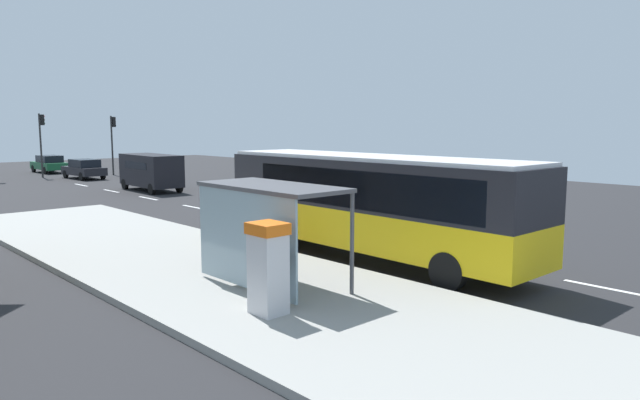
# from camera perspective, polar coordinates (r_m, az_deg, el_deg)

# --- Properties ---
(ground_plane) EXTENTS (56.00, 92.00, 0.04)m
(ground_plane) POSITION_cam_1_polar(r_m,az_deg,el_deg) (29.66, -12.75, -0.81)
(ground_plane) COLOR #262628
(sidewalk_platform) EXTENTS (6.20, 30.00, 0.18)m
(sidewalk_platform) POSITION_cam_1_polar(r_m,az_deg,el_deg) (16.29, -10.75, -7.05)
(sidewalk_platform) COLOR #999993
(sidewalk_platform) RESTS_ON ground
(lane_stripe_seg_0) EXTENTS (0.16, 2.20, 0.01)m
(lane_stripe_seg_0) POSITION_cam_1_polar(r_m,az_deg,el_deg) (16.49, 26.57, -7.85)
(lane_stripe_seg_0) COLOR silver
(lane_stripe_seg_0) RESTS_ON ground
(lane_stripe_seg_1) EXTENTS (0.16, 2.20, 0.01)m
(lane_stripe_seg_1) POSITION_cam_1_polar(r_m,az_deg,el_deg) (18.72, 12.04, -5.46)
(lane_stripe_seg_1) COLOR silver
(lane_stripe_seg_1) RESTS_ON ground
(lane_stripe_seg_2) EXTENTS (0.16, 2.20, 0.01)m
(lane_stripe_seg_2) POSITION_cam_1_polar(r_m,az_deg,el_deg) (21.89, 1.24, -3.43)
(lane_stripe_seg_2) COLOR silver
(lane_stripe_seg_2) RESTS_ON ground
(lane_stripe_seg_3) EXTENTS (0.16, 2.20, 0.01)m
(lane_stripe_seg_3) POSITION_cam_1_polar(r_m,az_deg,el_deg) (25.65, -6.59, -1.88)
(lane_stripe_seg_3) COLOR silver
(lane_stripe_seg_3) RESTS_ON ground
(lane_stripe_seg_4) EXTENTS (0.16, 2.20, 0.01)m
(lane_stripe_seg_4) POSITION_cam_1_polar(r_m,az_deg,el_deg) (29.78, -12.33, -0.72)
(lane_stripe_seg_4) COLOR silver
(lane_stripe_seg_4) RESTS_ON ground
(lane_stripe_seg_5) EXTENTS (0.16, 2.20, 0.01)m
(lane_stripe_seg_5) POSITION_cam_1_polar(r_m,az_deg,el_deg) (34.14, -16.64, 0.16)
(lane_stripe_seg_5) COLOR silver
(lane_stripe_seg_5) RESTS_ON ground
(lane_stripe_seg_6) EXTENTS (0.16, 2.20, 0.01)m
(lane_stripe_seg_6) POSITION_cam_1_polar(r_m,az_deg,el_deg) (38.66, -19.96, 0.84)
(lane_stripe_seg_6) COLOR silver
(lane_stripe_seg_6) RESTS_ON ground
(lane_stripe_seg_7) EXTENTS (0.16, 2.20, 0.01)m
(lane_stripe_seg_7) POSITION_cam_1_polar(r_m,az_deg,el_deg) (43.28, -22.57, 1.37)
(lane_stripe_seg_7) COLOR silver
(lane_stripe_seg_7) RESTS_ON ground
(bus) EXTENTS (2.66, 11.04, 3.21)m
(bus) POSITION_cam_1_polar(r_m,az_deg,el_deg) (17.72, 4.91, -0.01)
(bus) COLOR yellow
(bus) RESTS_ON ground
(white_van) EXTENTS (2.20, 5.27, 2.30)m
(white_van) POSITION_cam_1_polar(r_m,az_deg,el_deg) (37.94, -16.40, 2.90)
(white_van) COLOR black
(white_van) RESTS_ON ground
(sedan_near) EXTENTS (1.97, 4.46, 1.52)m
(sedan_near) POSITION_cam_1_polar(r_m,az_deg,el_deg) (48.34, -22.32, 2.89)
(sedan_near) COLOR black
(sedan_near) RESTS_ON ground
(sedan_far) EXTENTS (1.89, 4.42, 1.52)m
(sedan_far) POSITION_cam_1_polar(r_m,az_deg,el_deg) (55.80, -25.23, 3.27)
(sedan_far) COLOR #195933
(sedan_far) RESTS_ON ground
(ticket_machine) EXTENTS (0.66, 0.76, 1.94)m
(ticket_machine) POSITION_cam_1_polar(r_m,az_deg,el_deg) (12.16, -5.15, -6.67)
(ticket_machine) COLOR silver
(ticket_machine) RESTS_ON sidewalk_platform
(recycling_bin_red) EXTENTS (0.52, 0.52, 0.95)m
(recycling_bin_red) POSITION_cam_1_polar(r_m,az_deg,el_deg) (17.99, -6.17, -3.75)
(recycling_bin_red) COLOR red
(recycling_bin_red) RESTS_ON sidewalk_platform
(recycling_bin_blue) EXTENTS (0.52, 0.52, 0.95)m
(recycling_bin_blue) POSITION_cam_1_polar(r_m,az_deg,el_deg) (18.55, -7.47, -3.43)
(recycling_bin_blue) COLOR blue
(recycling_bin_blue) RESTS_ON sidewalk_platform
(recycling_bin_yellow) EXTENTS (0.52, 0.52, 0.95)m
(recycling_bin_yellow) POSITION_cam_1_polar(r_m,az_deg,el_deg) (19.11, -8.70, -3.13)
(recycling_bin_yellow) COLOR yellow
(recycling_bin_yellow) RESTS_ON sidewalk_platform
(traffic_light_near_side) EXTENTS (0.49, 0.28, 4.90)m
(traffic_light_near_side) POSITION_cam_1_polar(r_m,az_deg,el_deg) (51.11, -19.82, 6.00)
(traffic_light_near_side) COLOR #2D2D2D
(traffic_light_near_side) RESTS_ON ground
(traffic_light_median) EXTENTS (0.49, 0.28, 5.05)m
(traffic_light_median) POSITION_cam_1_polar(r_m,az_deg,el_deg) (50.83, -25.86, 5.80)
(traffic_light_median) COLOR #2D2D2D
(traffic_light_median) RESTS_ON ground
(bus_shelter) EXTENTS (1.80, 4.00, 2.50)m
(bus_shelter) POSITION_cam_1_polar(r_m,az_deg,el_deg) (13.97, -5.75, -0.96)
(bus_shelter) COLOR #4C4C51
(bus_shelter) RESTS_ON sidewalk_platform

